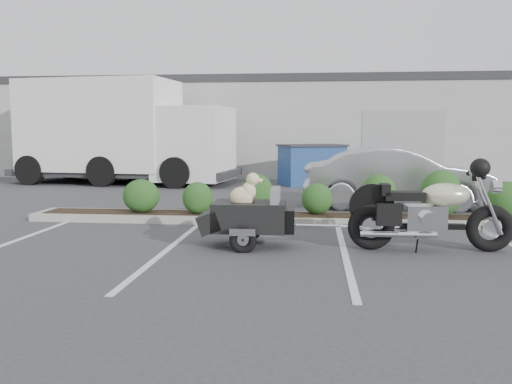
# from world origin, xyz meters

# --- Properties ---
(ground) EXTENTS (90.00, 90.00, 0.00)m
(ground) POSITION_xyz_m (0.00, 0.00, 0.00)
(ground) COLOR #38383A
(ground) RESTS_ON ground
(planter_kerb) EXTENTS (12.00, 1.00, 0.15)m
(planter_kerb) POSITION_xyz_m (1.00, 2.20, 0.07)
(planter_kerb) COLOR #9E9E93
(planter_kerb) RESTS_ON ground
(building) EXTENTS (26.00, 10.00, 4.00)m
(building) POSITION_xyz_m (0.00, 17.00, 2.00)
(building) COLOR #9EA099
(building) RESTS_ON ground
(motorcycle) EXTENTS (2.50, 0.84, 1.44)m
(motorcycle) POSITION_xyz_m (2.50, -0.23, 0.57)
(motorcycle) COLOR black
(motorcycle) RESTS_ON ground
(pet_trailer) EXTENTS (1.99, 1.11, 1.19)m
(pet_trailer) POSITION_xyz_m (-0.29, -0.20, 0.50)
(pet_trailer) COLOR black
(pet_trailer) RESTS_ON ground
(sedan) EXTENTS (4.46, 1.74, 1.45)m
(sedan) POSITION_xyz_m (2.72, 4.58, 0.72)
(sedan) COLOR #ADACB4
(sedan) RESTS_ON ground
(dumpster) EXTENTS (2.51, 2.15, 1.39)m
(dumpster) POSITION_xyz_m (0.65, 10.04, 0.71)
(dumpster) COLOR navy
(dumpster) RESTS_ON ground
(delivery_truck) EXTENTS (8.13, 3.50, 3.61)m
(delivery_truck) POSITION_xyz_m (-5.95, 9.95, 1.73)
(delivery_truck) COLOR white
(delivery_truck) RESTS_ON ground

